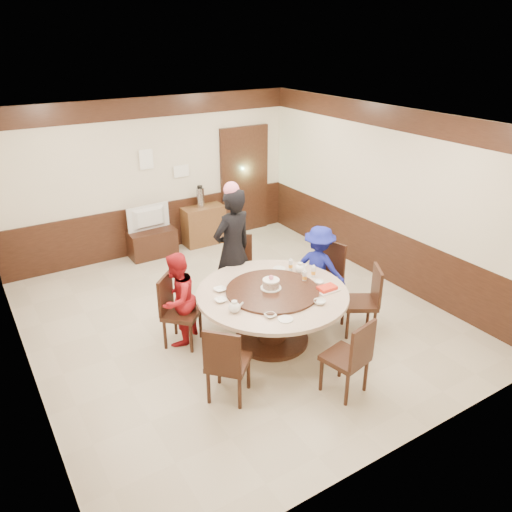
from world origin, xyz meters
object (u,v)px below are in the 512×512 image
person_red (177,299)px  person_blue (319,268)px  birthday_cake (271,284)px  thermos (200,198)px  tv_stand (152,243)px  television (150,218)px  side_cabinet (204,225)px  shrimp_platter (327,289)px  banquet_table (272,306)px  person_standing (233,250)px

person_red → person_blue: bearing=135.2°
birthday_cake → thermos: (0.70, 3.48, 0.10)m
person_blue → tv_stand: (-1.42, 3.07, -0.39)m
birthday_cake → person_blue: bearing=19.1°
television → person_red: bearing=72.1°
side_cabinet → person_blue: bearing=-83.5°
person_blue → shrimp_platter: person_blue is taller
thermos → banquet_table: bearing=-101.4°
person_red → side_cabinet: person_red is taller
person_red → side_cabinet: 3.40m
person_red → thermos: 3.38m
birthday_cake → shrimp_platter: birthday_cake is taller
person_red → tv_stand: size_ratio=1.50×
person_red → shrimp_platter: person_red is taller
side_cabinet → banquet_table: bearing=-102.0°
person_standing → television: bearing=-93.8°
side_cabinet → thermos: (-0.04, 0.00, 0.56)m
television → side_cabinet: television is taller
shrimp_platter → television: television is taller
birthday_cake → tv_stand: birthday_cake is taller
person_standing → shrimp_platter: size_ratio=6.17×
person_blue → tv_stand: bearing=-3.3°
banquet_table → person_red: person_red is taller
person_standing → birthday_cake: person_standing is taller
banquet_table → birthday_cake: size_ratio=7.28×
shrimp_platter → television: 3.96m
person_red → birthday_cake: size_ratio=4.72×
banquet_table → thermos: (0.71, 3.53, 0.41)m
tv_stand → thermos: bearing=1.7°
person_standing → tv_stand: size_ratio=2.18×
birthday_cake → tv_stand: bearing=95.4°
person_standing → tv_stand: (-0.35, 2.41, -0.68)m
shrimp_platter → thermos: bearing=88.6°
thermos → person_standing: bearing=-105.6°
person_red → person_blue: (2.15, -0.23, 0.00)m
shrimp_platter → person_standing: bearing=112.2°
person_red → side_cabinet: (1.80, 2.87, -0.26)m
person_blue → shrimp_platter: (-0.49, -0.77, 0.14)m
birthday_cake → side_cabinet: birthday_cake is taller
television → side_cabinet: size_ratio=1.00×
banquet_table → television: television is taller
person_red → person_blue: person_blue is taller
banquet_table → side_cabinet: bearing=78.0°
birthday_cake → television: birthday_cake is taller
person_red → tv_stand: 2.96m
birthday_cake → side_cabinet: size_ratio=0.34×
person_blue → birthday_cake: size_ratio=4.75×
tv_stand → person_standing: bearing=-81.8°
banquet_table → person_red: (-1.05, 0.65, 0.10)m
shrimp_platter → television: (-0.93, 3.85, -0.05)m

